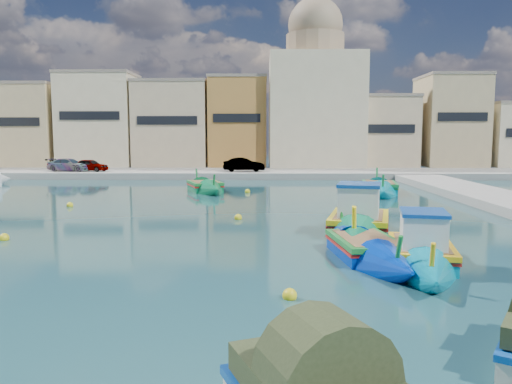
% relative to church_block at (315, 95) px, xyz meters
% --- Properties ---
extents(ground, '(160.00, 160.00, 0.00)m').
position_rel_church_block_xyz_m(ground, '(-10.00, -40.00, -8.41)').
color(ground, '#15373F').
rests_on(ground, ground).
extents(north_quay, '(80.00, 8.00, 0.60)m').
position_rel_church_block_xyz_m(north_quay, '(-10.00, -8.00, -8.11)').
color(north_quay, gray).
rests_on(north_quay, ground).
extents(north_townhouses, '(83.20, 7.87, 10.19)m').
position_rel_church_block_xyz_m(north_townhouses, '(-3.32, -0.64, -3.41)').
color(north_townhouses, '#C6AF89').
rests_on(north_townhouses, ground).
extents(church_block, '(10.00, 10.00, 19.10)m').
position_rel_church_block_xyz_m(church_block, '(0.00, 0.00, 0.00)').
color(church_block, beige).
rests_on(church_block, ground).
extents(parked_cars, '(20.73, 2.35, 1.29)m').
position_rel_church_block_xyz_m(parked_cars, '(-18.08, -9.50, -7.20)').
color(parked_cars, '#4C1919').
rests_on(parked_cars, north_quay).
extents(luzzu_turquoise_cabin, '(3.47, 8.36, 2.63)m').
position_rel_church_block_xyz_m(luzzu_turquoise_cabin, '(-0.80, -41.24, -8.09)').
color(luzzu_turquoise_cabin, '#0081A0').
rests_on(luzzu_turquoise_cabin, ground).
extents(luzzu_blue_cabin, '(4.28, 9.21, 3.17)m').
position_rel_church_block_xyz_m(luzzu_blue_cabin, '(-1.80, -36.47, -8.02)').
color(luzzu_blue_cabin, '#0B774E').
rests_on(luzzu_blue_cabin, ground).
extents(luzzu_cyan_mid, '(3.61, 9.37, 2.70)m').
position_rel_church_block_xyz_m(luzzu_cyan_mid, '(2.35, -22.04, -8.12)').
color(luzzu_cyan_mid, '#008199').
rests_on(luzzu_cyan_mid, ground).
extents(luzzu_green, '(4.46, 7.96, 2.44)m').
position_rel_church_block_xyz_m(luzzu_green, '(-9.85, -21.04, -8.15)').
color(luzzu_green, '#0A6F40').
rests_on(luzzu_green, ground).
extents(luzzu_blue_south, '(2.71, 8.01, 2.27)m').
position_rel_church_block_xyz_m(luzzu_blue_south, '(-2.35, -40.40, -8.17)').
color(luzzu_blue_south, '#002DAC').
rests_on(luzzu_blue_south, ground).
extents(mooring_buoys, '(22.87, 23.03, 0.36)m').
position_rel_church_block_xyz_m(mooring_buoys, '(-7.42, -34.11, -8.33)').
color(mooring_buoys, yellow).
rests_on(mooring_buoys, ground).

